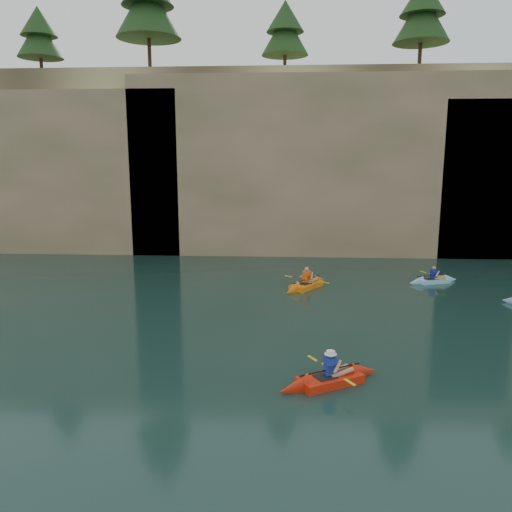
{
  "coord_description": "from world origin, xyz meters",
  "views": [
    {
      "loc": [
        -0.3,
        -9.25,
        5.96
      ],
      "look_at": [
        -1.23,
        6.07,
        3.0
      ],
      "focal_mm": 35.0,
      "sensor_mm": 36.0,
      "label": 1
    }
  ],
  "objects": [
    {
      "name": "ground",
      "position": [
        0.0,
        0.0,
        0.0
      ],
      "size": [
        160.0,
        160.0,
        0.0
      ],
      "primitive_type": "plane",
      "color": "black",
      "rests_on": "ground"
    },
    {
      "name": "cliff",
      "position": [
        0.0,
        30.0,
        6.0
      ],
      "size": [
        70.0,
        16.0,
        12.0
      ],
      "primitive_type": "cube",
      "color": "tan",
      "rests_on": "ground"
    },
    {
      "name": "cliff_slab_center",
      "position": [
        2.0,
        22.6,
        5.7
      ],
      "size": [
        24.0,
        2.4,
        11.4
      ],
      "primitive_type": "cube",
      "color": "tan",
      "rests_on": "ground"
    },
    {
      "name": "sea_cave_west",
      "position": [
        -18.0,
        21.95,
        2.0
      ],
      "size": [
        4.5,
        1.0,
        4.0
      ],
      "primitive_type": "cube",
      "color": "black",
      "rests_on": "ground"
    },
    {
      "name": "sea_cave_center",
      "position": [
        -4.0,
        21.95,
        1.6
      ],
      "size": [
        3.5,
        1.0,
        3.2
      ],
      "primitive_type": "cube",
      "color": "black",
      "rests_on": "ground"
    },
    {
      "name": "sea_cave_east",
      "position": [
        10.0,
        21.95,
        2.25
      ],
      "size": [
        5.0,
        1.0,
        4.5
      ],
      "primitive_type": "cube",
      "color": "black",
      "rests_on": "ground"
    },
    {
      "name": "cliff_pines",
      "position": [
        0.0,
        25.0,
        15.91
      ],
      "size": [
        56.0,
        6.0,
        7.83
      ],
      "primitive_type": null,
      "color": "black",
      "rests_on": "cliff"
    },
    {
      "name": "main_kayaker",
      "position": [
        0.93,
        3.44,
        0.16
      ],
      "size": [
        3.09,
        2.2,
        1.17
      ],
      "rotation": [
        0.0,
        0.0,
        0.52
      ],
      "color": "red",
      "rests_on": "ground"
    },
    {
      "name": "kayaker_orange",
      "position": [
        0.7,
        13.76,
        0.15
      ],
      "size": [
        2.5,
        3.13,
        1.25
      ],
      "rotation": [
        0.0,
        0.0,
        0.96
      ],
      "color": "orange",
      "rests_on": "ground"
    },
    {
      "name": "kayaker_ltblue_mid",
      "position": [
        6.99,
        15.15,
        0.13
      ],
      "size": [
        2.79,
        1.98,
        1.04
      ],
      "rotation": [
        0.0,
        0.0,
        0.36
      ],
      "color": "#8CD1EA",
      "rests_on": "ground"
    }
  ]
}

